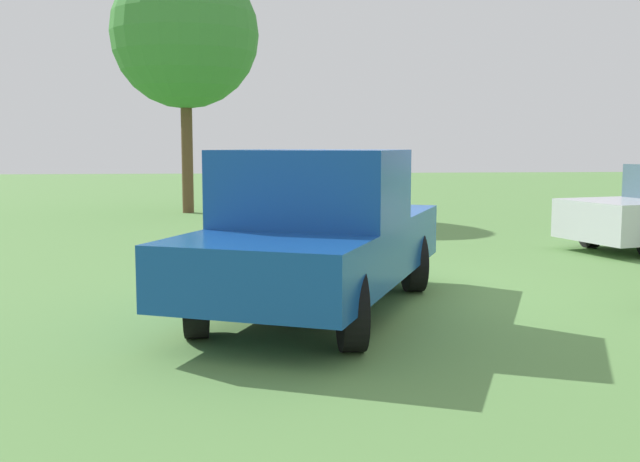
# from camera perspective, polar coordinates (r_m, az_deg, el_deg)

# --- Properties ---
(ground_plane) EXTENTS (80.00, 80.00, 0.00)m
(ground_plane) POSITION_cam_1_polar(r_m,az_deg,el_deg) (9.29, 5.31, -4.92)
(ground_plane) COLOR #5B8C47
(pickup_truck) EXTENTS (4.92, 3.53, 1.79)m
(pickup_truck) POSITION_cam_1_polar(r_m,az_deg,el_deg) (8.16, -0.25, 0.04)
(pickup_truck) COLOR black
(pickup_truck) RESTS_ON ground_plane
(person_visitor) EXTENTS (0.44, 0.44, 1.74)m
(person_visitor) POSITION_cam_1_polar(r_m,az_deg,el_deg) (12.31, -0.74, 2.57)
(person_visitor) COLOR navy
(person_visitor) RESTS_ON ground_plane
(tree_far_center) EXTENTS (3.93, 3.93, 6.74)m
(tree_far_center) POSITION_cam_1_polar(r_m,az_deg,el_deg) (20.96, -10.23, 14.47)
(tree_far_center) COLOR brown
(tree_far_center) RESTS_ON ground_plane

